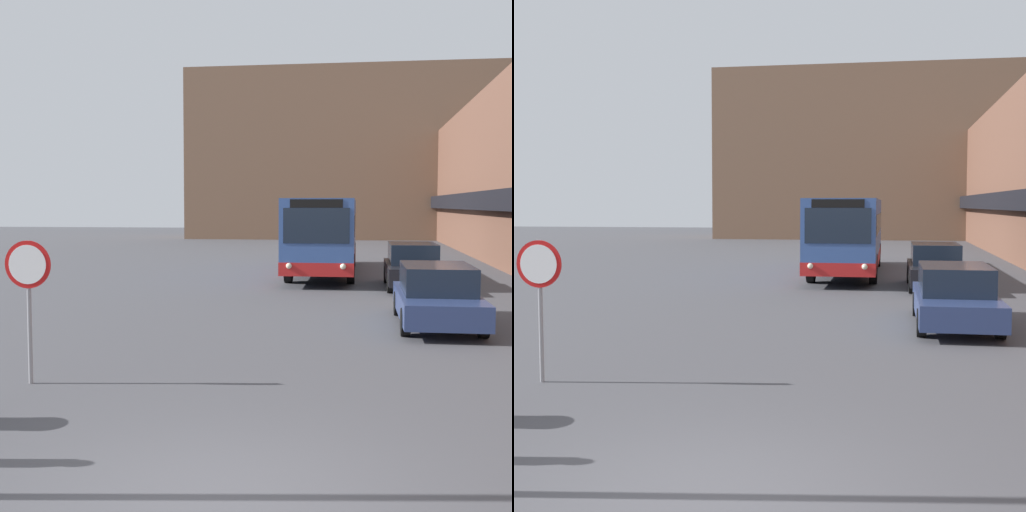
# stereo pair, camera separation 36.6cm
# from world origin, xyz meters

# --- Properties ---
(ground_plane) EXTENTS (160.00, 160.00, 0.00)m
(ground_plane) POSITION_xyz_m (0.00, 0.00, 0.00)
(ground_plane) COLOR #47474C
(building_backdrop_far) EXTENTS (26.00, 8.00, 14.10)m
(building_backdrop_far) POSITION_xyz_m (0.00, 55.16, 7.05)
(building_backdrop_far) COLOR brown
(building_backdrop_far) RESTS_ON ground_plane
(city_bus) EXTENTS (2.54, 11.98, 3.08)m
(city_bus) POSITION_xyz_m (-0.04, 22.97, 1.69)
(city_bus) COLOR #335193
(city_bus) RESTS_ON ground_plane
(parked_car_front) EXTENTS (1.85, 4.77, 1.44)m
(parked_car_front) POSITION_xyz_m (3.20, 10.56, 0.72)
(parked_car_front) COLOR navy
(parked_car_front) RESTS_ON ground_plane
(parked_car_middle) EXTENTS (1.82, 4.83, 1.54)m
(parked_car_middle) POSITION_xyz_m (3.20, 18.25, 0.77)
(parked_car_middle) COLOR black
(parked_car_middle) RESTS_ON ground_plane
(stop_sign) EXTENTS (0.76, 0.08, 2.30)m
(stop_sign) POSITION_xyz_m (-3.83, 3.97, 1.66)
(stop_sign) COLOR gray
(stop_sign) RESTS_ON ground_plane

